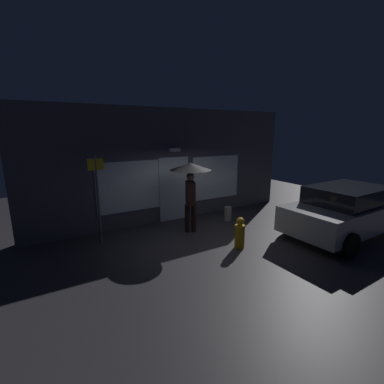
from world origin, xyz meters
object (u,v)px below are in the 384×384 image
at_px(sidewalk_bollard, 228,214).
at_px(fire_hydrant, 240,234).
at_px(street_sign_post, 98,195).
at_px(parked_car, 346,210).
at_px(person_with_umbrella, 190,176).

distance_m(sidewalk_bollard, fire_hydrant, 2.25).
distance_m(street_sign_post, fire_hydrant, 3.92).
relative_size(parked_car, fire_hydrant, 4.78).
bearing_deg(person_with_umbrella, street_sign_post, -79.11).
bearing_deg(street_sign_post, fire_hydrant, -34.89).
height_order(parked_car, sidewalk_bollard, parked_car).
bearing_deg(parked_car, fire_hydrant, 164.06).
height_order(person_with_umbrella, fire_hydrant, person_with_umbrella).
distance_m(street_sign_post, sidewalk_bollard, 4.40).
height_order(street_sign_post, sidewalk_bollard, street_sign_post).
bearing_deg(parked_car, person_with_umbrella, 144.95).
xyz_separation_m(person_with_umbrella, parked_car, (3.83, -2.58, -0.99)).
height_order(person_with_umbrella, parked_car, person_with_umbrella).
bearing_deg(street_sign_post, parked_car, -25.38).
bearing_deg(street_sign_post, person_with_umbrella, -10.19).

